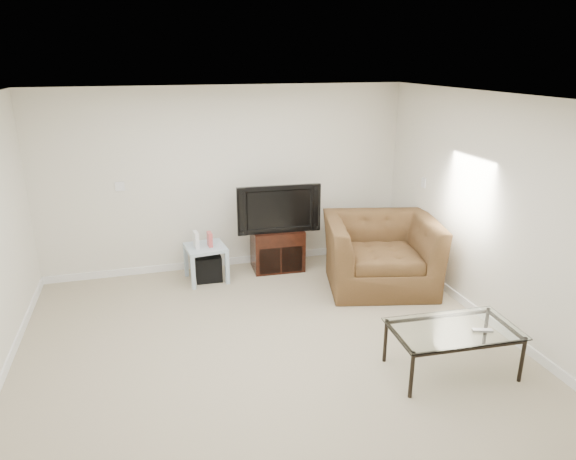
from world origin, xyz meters
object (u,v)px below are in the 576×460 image
object	(u,v)px
subwoofer	(208,267)
recliner	(381,242)
tv_stand	(277,249)
coffee_table	(452,350)
television	(277,207)
side_table	(206,263)

from	to	relation	value
subwoofer	recliner	distance (m)	2.31
tv_stand	coffee_table	bearing A→B (deg)	-69.39
television	subwoofer	distance (m)	1.23
recliner	tv_stand	bearing A→B (deg)	154.59
side_table	subwoofer	distance (m)	0.08
tv_stand	television	world-z (taller)	television
recliner	side_table	bearing A→B (deg)	173.41
tv_stand	television	xyz separation A→B (m)	(-0.00, -0.03, 0.62)
television	subwoofer	xyz separation A→B (m)	(-0.98, -0.08, -0.74)
tv_stand	recliner	bearing A→B (deg)	-36.31
tv_stand	side_table	xyz separation A→B (m)	(-1.01, -0.13, -0.05)
subwoofer	side_table	bearing A→B (deg)	-139.82
recliner	television	bearing A→B (deg)	155.52
side_table	recliner	world-z (taller)	recliner
side_table	coffee_table	bearing A→B (deg)	-54.44
television	coffee_table	bearing A→B (deg)	-68.46
tv_stand	side_table	size ratio (longest dim) A/B	1.39
television	side_table	xyz separation A→B (m)	(-1.01, -0.11, -0.67)
coffee_table	side_table	bearing A→B (deg)	125.56
television	recliner	xyz separation A→B (m)	(1.14, -0.88, -0.30)
television	side_table	size ratio (longest dim) A/B	2.11
tv_stand	subwoofer	world-z (taller)	tv_stand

